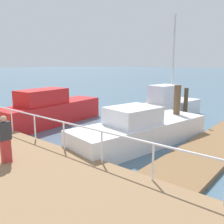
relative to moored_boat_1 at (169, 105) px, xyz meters
name	(u,v)px	position (x,y,z in m)	size (l,w,h in m)	color
ground_plane	(30,118)	(-6.13, 6.83, -0.81)	(300.00, 300.00, 0.00)	slate
floating_dock	(215,145)	(-4.27, -4.36, -0.72)	(10.72, 2.00, 0.18)	olive
dock_piling_0	(186,103)	(0.17, -1.05, 0.18)	(0.26, 0.26, 1.99)	brown
dock_piling_2	(177,110)	(-3.37, -2.11, 0.43)	(0.32, 0.32, 2.48)	brown
moored_boat_1	(169,105)	(0.00, 0.00, 0.00)	(4.99, 2.28, 6.54)	white
moored_boat_3	(50,110)	(-6.25, 4.45, 0.01)	(6.72, 2.37, 2.09)	red
moored_boat_4	(140,130)	(-5.98, -1.67, -0.18)	(7.03, 3.28, 1.74)	white
pedestrian_0	(5,139)	(-11.21, 0.02, 0.37)	(0.36, 0.23, 1.54)	#BF3333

